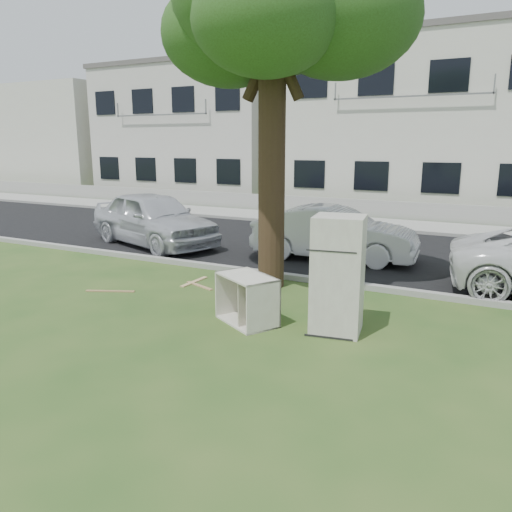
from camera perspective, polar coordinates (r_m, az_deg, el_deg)
The scene contains 17 objects.
ground at distance 8.84m, azimuth -1.00°, elevation -6.64°, with size 120.00×120.00×0.00m, color #284C1B.
road at distance 14.22m, azimuth 10.50°, elevation 0.67°, with size 120.00×7.00×0.01m, color black.
kerb_near at distance 10.96m, azimuth 5.07°, elevation -2.82°, with size 120.00×0.18×0.12m, color gray.
kerb_far at distance 17.59m, azimuth 13.88°, elevation 2.80°, with size 120.00×0.18×0.12m, color gray.
sidewalk at distance 18.99m, azimuth 14.91°, elevation 3.47°, with size 120.00×2.80×0.01m, color gray.
low_wall at distance 20.49m, azimuth 15.95°, elevation 5.04°, with size 120.00×0.15×0.70m, color gray.
street_tree at distance 10.44m, azimuth 1.94°, elevation 26.94°, with size 3.80×3.80×7.02m.
townhouse_left at distance 29.53m, azimuth -5.64°, elevation 13.87°, with size 10.20×8.16×7.04m.
townhouse_center at distance 25.17m, azimuth 18.75°, elevation 13.93°, with size 11.22×8.16×7.44m.
filler_left at distance 39.23m, azimuth -23.09°, elevation 12.18°, with size 16.00×9.00×6.40m, color silver.
fridge at distance 7.89m, azimuth 9.33°, elevation -2.15°, with size 0.77×0.71×1.86m, color white.
cabinet at distance 8.31m, azimuth -1.03°, elevation -4.96°, with size 1.04×0.65×0.81m, color silver.
plank_a at distance 10.55m, azimuth -16.32°, elevation -3.87°, with size 1.00×0.08×0.02m, color #967648.
plank_b at distance 10.56m, azimuth -6.47°, elevation -3.39°, with size 0.83×0.08×0.02m, color tan.
plank_c at distance 10.87m, azimuth -7.07°, elevation -2.94°, with size 0.88×0.10×0.02m, color tan.
car_center at distance 12.91m, azimuth 8.96°, elevation 2.56°, with size 1.44×4.14×1.36m, color silver.
car_left at distance 14.87m, azimuth -11.65°, elevation 4.21°, with size 1.86×4.63×1.58m, color silver.
Camera 1 is at (3.95, -7.34, 2.94)m, focal length 35.00 mm.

